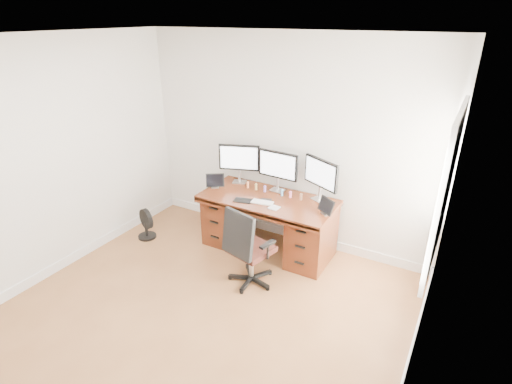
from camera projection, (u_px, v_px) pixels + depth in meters
The scene contains 21 objects.
ground at pixel (180, 336), 3.87m from camera, with size 4.50×4.50×0.00m, color #8F5D37.
back_wall at pixel (285, 143), 5.11m from camera, with size 4.00×0.10×2.70m, color white.
right_wall at pixel (423, 276), 2.51m from camera, with size 0.10×4.50×2.70m.
desk at pixel (269, 221), 5.16m from camera, with size 1.70×0.80×0.75m.
office_chair at pixel (249, 260), 4.52m from camera, with size 0.62×0.62×0.96m.
floor_fan at pixel (146, 224), 5.50m from camera, with size 0.29×0.25×0.43m.
monitor_left at pixel (239, 159), 5.33m from camera, with size 0.53×0.22×0.53m.
monitor_center at pixel (278, 166), 5.07m from camera, with size 0.55×0.15×0.53m.
monitor_right at pixel (321, 175), 4.81m from camera, with size 0.51×0.28×0.53m.
tablet_left at pixel (215, 181), 5.27m from camera, with size 0.24×0.19×0.19m.
tablet_right at pixel (326, 207), 4.57m from camera, with size 0.24×0.19×0.19m.
keyboard at pixel (262, 202), 4.87m from camera, with size 0.27×0.11×0.01m, color white.
trackpad at pixel (274, 208), 4.74m from camera, with size 0.12×0.12×0.01m, color silver.
drawing_tablet at pixel (243, 200), 4.92m from camera, with size 0.22×0.14×0.01m, color black.
phone at pixel (266, 200), 4.94m from camera, with size 0.14×0.07×0.01m, color black.
figurine_orange at pixel (248, 184), 5.26m from camera, with size 0.04×0.04×0.09m.
figurine_yellow at pixel (256, 186), 5.21m from camera, with size 0.04×0.04×0.09m.
figurine_purple at pixel (265, 188), 5.15m from camera, with size 0.04×0.04×0.09m.
figurine_blue at pixel (282, 192), 5.04m from camera, with size 0.04×0.04×0.09m.
figurine_pink at pixel (290, 194), 4.99m from camera, with size 0.04×0.04×0.09m.
figurine_brown at pixel (301, 196), 4.92m from camera, with size 0.04×0.04×0.09m.
Camera 1 is at (2.10, -2.21, 2.86)m, focal length 28.00 mm.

